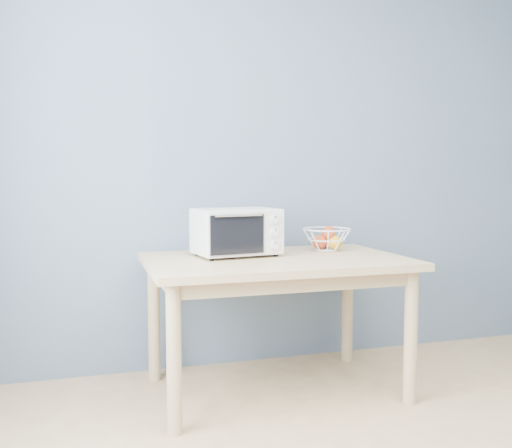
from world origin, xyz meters
name	(u,v)px	position (x,y,z in m)	size (l,w,h in m)	color
dining_table	(276,276)	(-0.23, 1.70, 0.65)	(1.40, 0.90, 0.75)	tan
toaster_oven	(233,231)	(-0.43, 1.82, 0.89)	(0.49, 0.39, 0.26)	silver
fruit_basket	(327,238)	(0.16, 1.89, 0.82)	(0.37, 0.37, 0.15)	white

